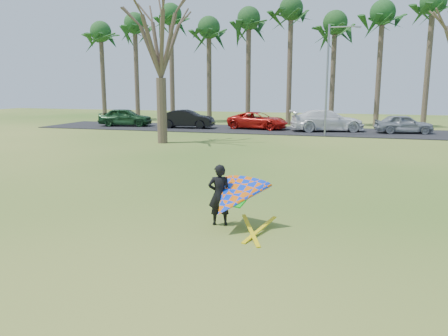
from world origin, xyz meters
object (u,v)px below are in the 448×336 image
(bare_tree_left, at_px, (160,34))
(kite_flyer, at_px, (232,197))
(car_4, at_px, (404,124))
(car_1, at_px, (187,119))
(car_3, at_px, (327,121))
(car_2, at_px, (258,120))
(streetlight, at_px, (329,75))
(car_0, at_px, (125,117))

(bare_tree_left, distance_m, kite_flyer, 19.00)
(car_4, bearing_deg, bare_tree_left, 113.80)
(bare_tree_left, bearing_deg, car_1, 101.53)
(car_3, height_order, car_4, car_3)
(car_1, bearing_deg, car_2, -86.43)
(bare_tree_left, xyz_separation_m, streetlight, (10.16, 7.00, -2.45))
(bare_tree_left, height_order, car_4, bare_tree_left)
(car_4, bearing_deg, kite_flyer, 156.07)
(car_2, relative_size, car_3, 0.87)
(car_1, bearing_deg, car_0, 83.12)
(bare_tree_left, distance_m, car_2, 12.83)
(car_1, relative_size, kite_flyer, 1.99)
(bare_tree_left, bearing_deg, kite_flyer, -60.11)
(kite_flyer, bearing_deg, car_1, 113.48)
(bare_tree_left, distance_m, car_3, 15.46)
(car_0, distance_m, car_1, 6.09)
(bare_tree_left, xyz_separation_m, car_2, (4.19, 10.45, -6.14))
(car_4, bearing_deg, car_1, 83.16)
(car_0, bearing_deg, car_1, -102.81)
(car_4, bearing_deg, car_0, 82.11)
(car_3, xyz_separation_m, car_4, (5.81, 0.06, -0.12))
(car_1, bearing_deg, kite_flyer, -161.62)
(bare_tree_left, distance_m, car_4, 19.78)
(bare_tree_left, bearing_deg, car_2, 68.16)
(car_3, bearing_deg, car_2, 70.56)
(car_1, distance_m, car_4, 17.74)
(car_2, distance_m, car_4, 11.60)
(bare_tree_left, bearing_deg, car_0, 129.60)
(car_0, height_order, car_2, car_0)
(car_1, distance_m, car_3, 11.93)
(car_2, distance_m, car_3, 5.79)
(car_0, distance_m, kite_flyer, 30.50)
(car_1, distance_m, kite_flyer, 27.40)
(bare_tree_left, bearing_deg, car_4, 32.96)
(bare_tree_left, distance_m, streetlight, 12.58)
(bare_tree_left, xyz_separation_m, car_0, (-8.03, 9.71, -6.04))
(car_2, xyz_separation_m, car_3, (5.78, -0.28, 0.14))
(bare_tree_left, xyz_separation_m, car_4, (15.78, 10.24, -6.12))
(car_1, height_order, kite_flyer, kite_flyer)
(car_0, bearing_deg, car_3, -99.54)
(bare_tree_left, xyz_separation_m, car_1, (-1.94, 9.52, -6.07))
(car_2, bearing_deg, bare_tree_left, 166.31)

